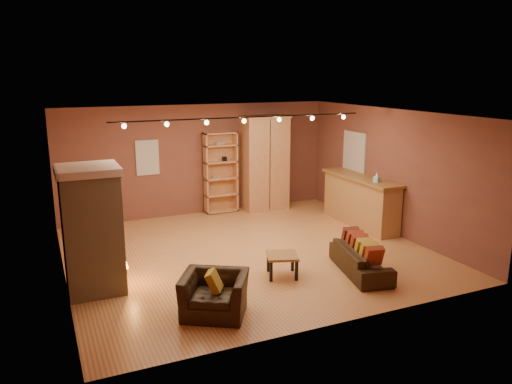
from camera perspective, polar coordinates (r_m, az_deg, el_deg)
name	(u,v)px	position (r m, az deg, el deg)	size (l,w,h in m)	color
floor	(249,252)	(10.23, -0.86, -6.92)	(7.00, 7.00, 0.00)	#AE703D
ceiling	(248,114)	(9.62, -0.92, 8.91)	(7.00, 7.00, 0.00)	brown
back_wall	(198,160)	(12.83, -6.60, 3.67)	(7.00, 0.02, 2.80)	brown
left_wall	(59,204)	(9.09, -21.63, -1.28)	(0.02, 6.50, 2.80)	brown
right_wall	(391,172)	(11.63, 15.19, 2.27)	(0.02, 6.50, 2.80)	brown
fireplace	(92,230)	(8.63, -18.19, -4.10)	(1.01, 0.98, 2.12)	#C3B387
back_window	(147,158)	(12.47, -12.31, 3.86)	(0.56, 0.04, 0.86)	beige
bookcase	(220,172)	(12.95, -4.16, 2.32)	(0.86, 0.33, 2.10)	tan
armoire	(265,163)	(13.18, 1.02, 3.35)	(1.22, 0.69, 2.49)	tan
bar_counter	(360,200)	(12.15, 11.84, -0.94)	(0.65, 2.47, 1.18)	tan
tissue_box	(377,178)	(11.48, 13.63, 1.56)	(0.14, 0.14, 0.21)	#95C5EF
right_window	(354,152)	(12.67, 11.18, 4.52)	(0.05, 0.90, 1.00)	beige
loveseat	(361,255)	(9.33, 11.90, -7.02)	(0.84, 1.70, 0.71)	black
armchair	(214,288)	(7.64, -4.79, -10.84)	(1.15, 1.03, 0.84)	black
coffee_table	(282,258)	(8.99, 3.01, -7.50)	(0.69, 0.69, 0.41)	olive
track_rail	(244,119)	(9.82, -1.38, 8.32)	(5.20, 0.09, 0.13)	black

